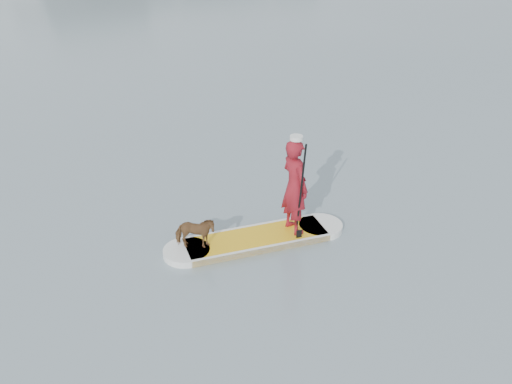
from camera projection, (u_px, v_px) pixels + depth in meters
ground at (37, 223)px, 10.63m from camera, size 140.00×140.00×0.00m
paddleboard at (256, 239)px, 10.04m from camera, size 3.24×1.34×0.12m
paddler at (295, 186)px, 9.81m from camera, size 0.44×0.65×1.73m
white_cap at (296, 138)px, 9.38m from camera, size 0.22×0.22×0.07m
dog at (195, 233)px, 9.56m from camera, size 0.75×0.64×0.58m
paddle at (300, 204)px, 9.66m from camera, size 0.10×0.30×2.00m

